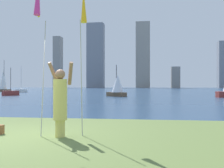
# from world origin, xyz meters

# --- Properties ---
(ground) EXTENTS (120.00, 138.00, 0.12)m
(ground) POSITION_xyz_m (0.00, 50.95, -0.06)
(ground) COLOR #5B7038
(person) EXTENTS (0.70, 0.52, 1.91)m
(person) POSITION_xyz_m (1.05, 0.02, 0.94)
(person) COLOR #D8CC66
(person) RESTS_ON ground
(kite_flag_left) EXTENTS (0.16, 0.66, 4.09)m
(kite_flag_left) POSITION_xyz_m (0.54, -0.17, 3.43)
(kite_flag_left) COLOR #B2B2B7
(kite_flag_left) RESTS_ON ground
(kite_flag_right) EXTENTS (0.16, 0.48, 3.87)m
(kite_flag_right) POSITION_xyz_m (1.56, 0.40, 3.28)
(kite_flag_right) COLOR #B2B2B7
(kite_flag_right) RESTS_ON ground
(sailboat_3) EXTENTS (2.52, 2.30, 3.56)m
(sailboat_3) POSITION_xyz_m (-0.20, 23.71, 1.21)
(sailboat_3) COLOR brown
(sailboat_3) RESTS_ON ground
(sailboat_4) EXTENTS (2.70, 1.54, 5.96)m
(sailboat_4) POSITION_xyz_m (-23.84, 41.09, 2.04)
(sailboat_4) COLOR brown
(sailboat_4) RESTS_ON ground
(sailboat_5) EXTENTS (1.51, 2.06, 3.39)m
(sailboat_5) POSITION_xyz_m (-13.34, 24.29, 0.32)
(sailboat_5) COLOR maroon
(sailboat_5) RESTS_ON ground
(sailboat_6) EXTENTS (2.20, 0.82, 4.47)m
(sailboat_6) POSITION_xyz_m (-18.12, 36.69, 0.33)
(sailboat_6) COLOR white
(sailboat_6) RESTS_ON ground
(skyline_tower_0) EXTENTS (3.16, 4.31, 21.95)m
(skyline_tower_0) POSITION_xyz_m (-35.28, 105.27, 10.97)
(skyline_tower_0) COLOR gray
(skyline_tower_0) RESTS_ON ground
(skyline_tower_1) EXTENTS (6.87, 4.89, 26.71)m
(skyline_tower_1) POSITION_xyz_m (-18.40, 103.59, 13.36)
(skyline_tower_1) COLOR gray
(skyline_tower_1) RESTS_ON ground
(skyline_tower_2) EXTENTS (5.95, 4.38, 27.92)m
(skyline_tower_2) POSITION_xyz_m (1.03, 108.94, 13.96)
(skyline_tower_2) COLOR gray
(skyline_tower_2) RESTS_ON ground
(skyline_tower_3) EXTENTS (3.41, 4.02, 8.49)m
(skyline_tower_3) POSITION_xyz_m (14.08, 103.85, 4.24)
(skyline_tower_3) COLOR gray
(skyline_tower_3) RESTS_ON ground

